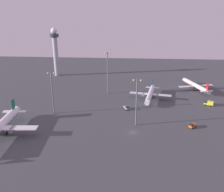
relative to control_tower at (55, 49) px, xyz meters
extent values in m
plane|color=#424449|center=(72.45, -110.33, -25.30)|extent=(416.00, 416.00, 0.00)
cylinder|color=#A8A8B2|center=(0.00, 0.00, -7.39)|extent=(4.40, 4.40, 35.81)
cylinder|color=#2D3847|center=(0.00, 0.00, 12.02)|extent=(8.00, 8.00, 3.00)
sphere|color=silver|center=(0.00, 0.00, 16.04)|extent=(5.60, 5.60, 5.60)
cone|color=white|center=(6.81, -98.42, -20.60)|extent=(4.15, 3.50, 3.92)
cube|color=white|center=(6.98, -100.59, -20.37)|extent=(12.77, 3.72, 0.40)
cube|color=#146B4C|center=(7.01, -100.93, -16.88)|extent=(0.63, 3.68, 7.44)
cylinder|color=slate|center=(14.73, -118.93, -21.63)|extent=(2.83, 4.31, 2.52)
cylinder|color=#333338|center=(10.83, -117.52, -22.63)|extent=(0.32, 0.32, 4.06)
cylinder|color=black|center=(10.83, -117.52, -24.67)|extent=(0.55, 1.29, 1.26)
cylinder|color=silver|center=(84.14, -60.37, -21.64)|extent=(8.97, 32.18, 3.39)
cone|color=silver|center=(81.13, -77.21, -21.64)|extent=(3.54, 2.67, 3.22)
cone|color=silver|center=(87.18, -43.35, -21.64)|extent=(3.44, 2.99, 3.05)
cube|color=silver|center=(84.30, -59.49, -21.82)|extent=(28.70, 8.52, 0.31)
cube|color=silver|center=(86.88, -45.02, -21.46)|extent=(10.03, 3.83, 0.31)
cube|color=#19479E|center=(86.84, -45.28, -18.75)|extent=(0.76, 2.85, 5.79)
cylinder|color=slate|center=(89.12, -60.35, -22.44)|extent=(2.49, 3.50, 1.96)
cylinder|color=slate|center=(79.47, -58.63, -22.44)|extent=(2.49, 3.50, 1.96)
cube|color=#19479E|center=(84.14, -60.37, -22.57)|extent=(8.19, 29.59, 0.32)
cylinder|color=#333338|center=(82.34, -70.47, -23.22)|extent=(0.25, 0.25, 3.16)
cylinder|color=black|center=(82.34, -70.47, -24.81)|extent=(0.52, 1.03, 0.98)
cylinder|color=#333338|center=(86.46, -58.52, -23.22)|extent=(0.25, 0.25, 3.16)
cylinder|color=black|center=(86.46, -58.52, -24.81)|extent=(0.52, 1.03, 0.98)
cylinder|color=#333338|center=(82.60, -57.83, -23.22)|extent=(0.25, 0.25, 3.16)
cylinder|color=black|center=(82.60, -57.83, -24.81)|extent=(0.52, 1.03, 0.98)
cylinder|color=silver|center=(120.49, -35.69, -21.70)|extent=(12.28, 31.15, 3.33)
cone|color=silver|center=(115.64, -19.59, -21.70)|extent=(3.63, 2.92, 3.16)
cone|color=silver|center=(125.39, -51.96, -21.70)|extent=(3.58, 3.21, 3.00)
cube|color=silver|center=(120.74, -36.53, -21.88)|extent=(27.85, 11.44, 0.31)
cube|color=silver|center=(124.91, -50.36, -21.53)|extent=(9.83, 4.79, 0.31)
cube|color=red|center=(124.84, -50.11, -18.86)|extent=(1.06, 2.76, 5.69)
cylinder|color=slate|center=(116.13, -37.92, -22.49)|extent=(2.75, 3.57, 1.93)
cylinder|color=slate|center=(125.35, -35.14, -22.49)|extent=(2.75, 3.57, 1.93)
cube|color=red|center=(120.49, -35.69, -22.62)|extent=(11.24, 28.64, 0.32)
cylinder|color=#333338|center=(117.58, -26.03, -23.26)|extent=(0.25, 0.25, 3.11)
cylinder|color=black|center=(117.58, -26.03, -24.81)|extent=(0.61, 1.02, 0.96)
cylinder|color=#333338|center=(119.28, -38.34, -23.26)|extent=(0.25, 0.25, 3.11)
cylinder|color=black|center=(119.28, -38.34, -24.81)|extent=(0.61, 1.02, 0.96)
cylinder|color=#333338|center=(122.97, -37.23, -23.26)|extent=(0.25, 0.25, 3.11)
cylinder|color=black|center=(122.97, -37.23, -24.81)|extent=(0.61, 1.02, 0.96)
cube|color=yellow|center=(119.73, -68.47, -24.25)|extent=(3.51, 3.34, 1.20)
cube|color=#1E232D|center=(119.73, -68.47, -23.30)|extent=(3.13, 3.03, 0.70)
cube|color=yellow|center=(121.97, -69.53, -23.55)|extent=(4.24, 3.62, 2.60)
cylinder|color=black|center=(118.94, -69.26, -24.85)|extent=(0.94, 0.65, 0.90)
cylinder|color=black|center=(119.83, -67.36, -24.85)|extent=(0.94, 0.65, 0.90)
cylinder|color=black|center=(122.12, -70.76, -24.85)|extent=(0.94, 0.65, 0.90)
cylinder|color=black|center=(123.02, -68.86, -24.85)|extent=(0.94, 0.65, 0.90)
cube|color=#D85919|center=(102.53, -103.06, -24.30)|extent=(2.90, 2.89, 1.10)
cube|color=#1E232D|center=(102.53, -103.06, -23.40)|extent=(2.60, 2.60, 0.70)
cube|color=#D85919|center=(103.96, -101.81, -24.15)|extent=(3.07, 3.03, 1.40)
cylinder|color=black|center=(102.87, -103.89, -24.85)|extent=(0.87, 0.82, 0.90)
cylinder|color=black|center=(101.75, -102.61, -24.85)|extent=(0.87, 0.82, 0.90)
cylinder|color=black|center=(104.89, -102.12, -24.85)|extent=(0.87, 0.82, 0.90)
cylinder|color=black|center=(103.77, -100.84, -24.85)|extent=(0.87, 0.82, 0.90)
cube|color=gray|center=(68.88, -81.19, -24.30)|extent=(2.84, 2.86, 1.10)
cube|color=#1E232D|center=(68.88, -81.19, -23.40)|extent=(2.56, 2.56, 0.70)
cube|color=gray|center=(67.81, -79.63, -24.15)|extent=(2.94, 3.06, 1.40)
cylinder|color=black|center=(69.75, -80.96, -24.85)|extent=(0.76, 0.91, 0.90)
cylinder|color=black|center=(68.34, -81.92, -24.85)|extent=(0.76, 0.91, 0.90)
cylinder|color=black|center=(68.23, -78.74, -24.85)|extent=(0.76, 0.91, 0.90)
cylinder|color=black|center=(66.83, -79.70, -24.85)|extent=(0.76, 0.91, 0.90)
cylinder|color=slate|center=(25.68, -89.81, -12.78)|extent=(0.70, 0.70, 25.04)
cube|color=slate|center=(25.68, -89.81, -0.86)|extent=(4.80, 0.40, 0.40)
sphere|color=#F9EAB2|center=(23.88, -89.81, -0.86)|extent=(0.90, 0.90, 0.90)
sphere|color=#F9EAB2|center=(27.48, -89.81, -0.86)|extent=(0.90, 0.90, 0.90)
cylinder|color=slate|center=(73.94, -101.66, -12.67)|extent=(0.70, 0.70, 25.25)
cube|color=slate|center=(73.94, -101.66, -0.64)|extent=(4.80, 0.40, 0.40)
sphere|color=#F9EAB2|center=(72.14, -101.66, -0.64)|extent=(0.90, 0.90, 0.90)
sphere|color=#F9EAB2|center=(75.74, -101.66, -0.64)|extent=(0.90, 0.90, 0.90)
cylinder|color=slate|center=(53.71, -50.30, -10.02)|extent=(0.70, 0.70, 30.56)
cube|color=slate|center=(53.71, -50.30, 4.66)|extent=(4.80, 0.40, 0.40)
sphere|color=#F9EAB2|center=(51.91, -50.30, 4.66)|extent=(0.90, 0.90, 0.90)
sphere|color=#F9EAB2|center=(55.51, -50.30, 4.66)|extent=(0.90, 0.90, 0.90)
camera|label=1|loc=(71.02, -217.18, 30.95)|focal=38.24mm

